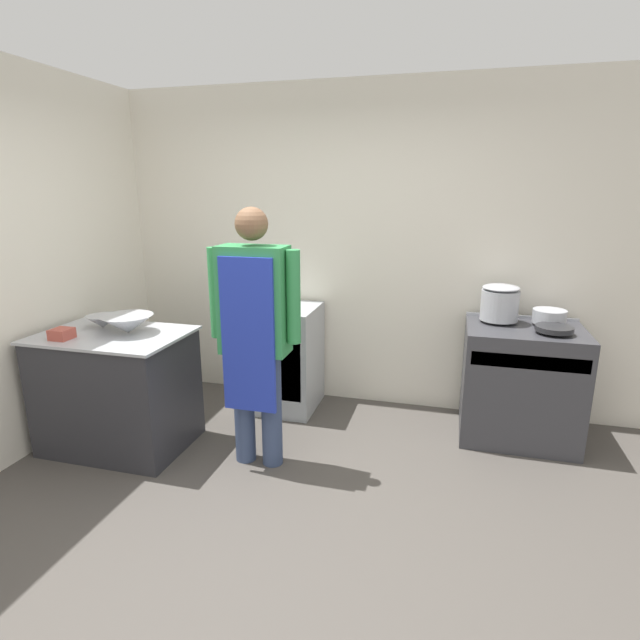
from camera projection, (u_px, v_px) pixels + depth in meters
name	position (u px, v px, depth m)	size (l,w,h in m)	color
ground_plane	(260.00, 537.00, 2.74)	(14.00, 14.00, 0.00)	#4C4742
wall_back	(342.00, 249.00, 4.27)	(8.00, 0.05, 2.70)	silver
wall_left	(63.00, 257.00, 3.82)	(0.05, 8.00, 2.70)	silver
prep_counter	(118.00, 390.00, 3.63)	(1.03, 0.72, 0.86)	#2D2D33
stove	(520.00, 383.00, 3.76)	(0.83, 0.65, 0.89)	#38383D
fridge_unit	(282.00, 357.00, 4.29)	(0.61, 0.58, 0.90)	#A8ADB2
person_cook	(254.00, 325.00, 3.25)	(0.63, 0.24, 1.75)	#38476B
mixing_bowl	(127.00, 324.00, 3.52)	(0.36, 0.36, 0.13)	#B2B5BC
small_bowl	(103.00, 321.00, 3.67)	(0.24, 0.24, 0.09)	#B2B5BC
plastic_tub	(62.00, 334.00, 3.39)	(0.13, 0.13, 0.07)	#B24C3F
stock_pot	(500.00, 302.00, 3.76)	(0.28, 0.28, 0.27)	#B2B5BC
saute_pan	(554.00, 329.00, 3.49)	(0.25, 0.25, 0.04)	#262628
sauce_pot	(549.00, 316.00, 3.69)	(0.24, 0.24, 0.10)	#B2B5BC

